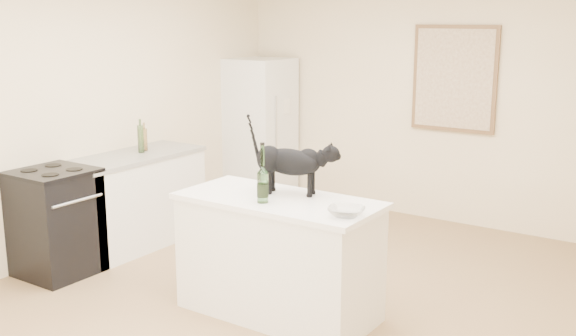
{
  "coord_description": "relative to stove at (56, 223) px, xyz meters",
  "views": [
    {
      "loc": [
        2.78,
        -4.05,
        2.19
      ],
      "look_at": [
        0.15,
        -0.15,
        1.12
      ],
      "focal_mm": 41.86,
      "sensor_mm": 36.0,
      "label": 1
    }
  ],
  "objects": [
    {
      "name": "wall_back",
      "position": [
        1.95,
        3.35,
        0.85
      ],
      "size": [
        4.5,
        0.0,
        4.5
      ],
      "primitive_type": "plane",
      "rotation": [
        1.57,
        0.0,
        0.0
      ],
      "color": "#FCEAC3",
      "rests_on": "ground"
    },
    {
      "name": "counter_bottle_cluster",
      "position": [
        -0.01,
        1.05,
        0.57
      ],
      "size": [
        0.1,
        0.14,
        0.27
      ],
      "color": "#194316",
      "rests_on": "left_countertop"
    },
    {
      "name": "artwork_canvas",
      "position": [
        2.25,
        3.3,
        1.1
      ],
      "size": [
        0.82,
        0.0,
        1.02
      ],
      "primitive_type": "cube",
      "color": "beige",
      "rests_on": "wall_back"
    },
    {
      "name": "left_countertop",
      "position": [
        0.0,
        0.9,
        0.43
      ],
      "size": [
        0.62,
        1.44,
        0.04
      ],
      "primitive_type": "cube",
      "color": "gray",
      "rests_on": "left_cabinets"
    },
    {
      "name": "wine_bottle",
      "position": [
        2.03,
        0.24,
        0.64
      ],
      "size": [
        0.11,
        0.11,
        0.38
      ],
      "primitive_type": "cylinder",
      "rotation": [
        0.0,
        0.0,
        0.4
      ],
      "color": "#275E25",
      "rests_on": "island_top"
    },
    {
      "name": "artwork_frame",
      "position": [
        2.25,
        3.32,
        1.1
      ],
      "size": [
        0.9,
        0.03,
        1.1
      ],
      "primitive_type": "cube",
      "color": "brown",
      "rests_on": "wall_back"
    },
    {
      "name": "glass_bowl",
      "position": [
        2.68,
        0.28,
        0.48
      ],
      "size": [
        0.31,
        0.31,
        0.06
      ],
      "primitive_type": "imported",
      "rotation": [
        0.0,
        0.0,
        0.33
      ],
      "color": "silver",
      "rests_on": "island_top"
    },
    {
      "name": "floor",
      "position": [
        1.95,
        0.6,
        -0.45
      ],
      "size": [
        5.5,
        5.5,
        0.0
      ],
      "primitive_type": "plane",
      "color": "#997A51",
      "rests_on": "ground"
    },
    {
      "name": "stove",
      "position": [
        0.0,
        0.0,
        0.0
      ],
      "size": [
        0.6,
        0.6,
        0.9
      ],
      "primitive_type": "cube",
      "color": "black",
      "rests_on": "floor"
    },
    {
      "name": "black_cat",
      "position": [
        2.05,
        0.54,
        0.67
      ],
      "size": [
        0.65,
        0.36,
        0.43
      ],
      "primitive_type": null,
      "rotation": [
        0.0,
        0.0,
        0.31
      ],
      "color": "black",
      "rests_on": "island_top"
    },
    {
      "name": "island_base",
      "position": [
        2.05,
        0.4,
        -0.02
      ],
      "size": [
        1.44,
        0.67,
        0.86
      ],
      "primitive_type": "cube",
      "color": "white",
      "rests_on": "floor"
    },
    {
      "name": "fridge_paper",
      "position": [
        0.34,
        2.99,
        0.71
      ],
      "size": [
        0.06,
        0.13,
        0.18
      ],
      "primitive_type": "cube",
      "rotation": [
        0.0,
        0.0,
        -0.39
      ],
      "color": "silver",
      "rests_on": "fridge"
    },
    {
      "name": "left_cabinets",
      "position": [
        0.0,
        0.9,
        -0.02
      ],
      "size": [
        0.6,
        1.4,
        0.86
      ],
      "primitive_type": "cube",
      "color": "white",
      "rests_on": "floor"
    },
    {
      "name": "fridge",
      "position": [
        0.0,
        2.95,
        0.4
      ],
      "size": [
        0.68,
        0.68,
        1.7
      ],
      "primitive_type": "cube",
      "color": "white",
      "rests_on": "floor"
    },
    {
      "name": "island_top",
      "position": [
        2.05,
        0.4,
        0.43
      ],
      "size": [
        1.5,
        0.7,
        0.04
      ],
      "primitive_type": "cube",
      "color": "white",
      "rests_on": "island_base"
    },
    {
      "name": "wall_left",
      "position": [
        -0.3,
        0.6,
        0.85
      ],
      "size": [
        0.0,
        5.5,
        5.5
      ],
      "primitive_type": "plane",
      "rotation": [
        1.57,
        0.0,
        1.57
      ],
      "color": "#FCEAC3",
      "rests_on": "ground"
    }
  ]
}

